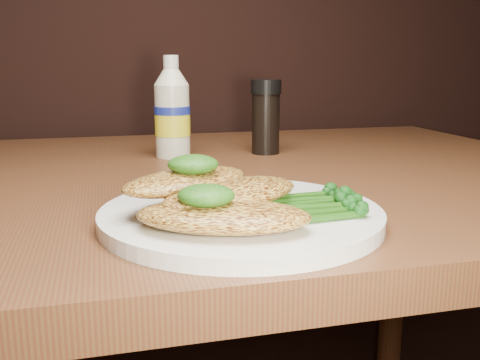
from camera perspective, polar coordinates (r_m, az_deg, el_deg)
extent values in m
cylinder|color=white|center=(0.52, 0.11, -3.73)|extent=(0.27, 0.27, 0.01)
ellipsoid|color=gold|center=(0.46, -1.79, -3.80)|extent=(0.17, 0.13, 0.02)
ellipsoid|color=gold|center=(0.50, -0.83, -1.42)|extent=(0.17, 0.13, 0.02)
ellipsoid|color=gold|center=(0.52, -5.67, -0.12)|extent=(0.15, 0.13, 0.02)
ellipsoid|color=#123307|center=(0.45, -3.58, -1.63)|extent=(0.06, 0.06, 0.02)
ellipsoid|color=#123307|center=(0.51, -4.97, 1.66)|extent=(0.06, 0.06, 0.02)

